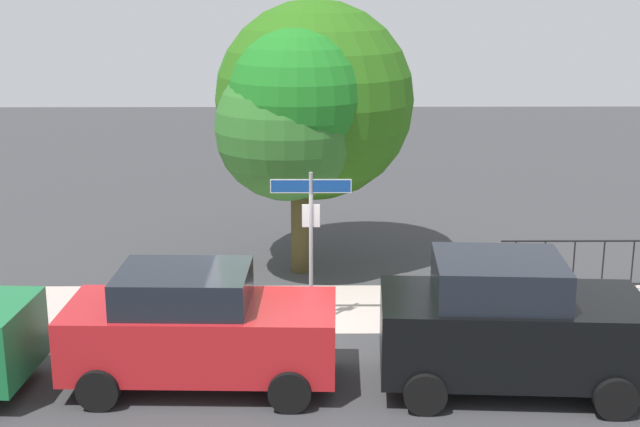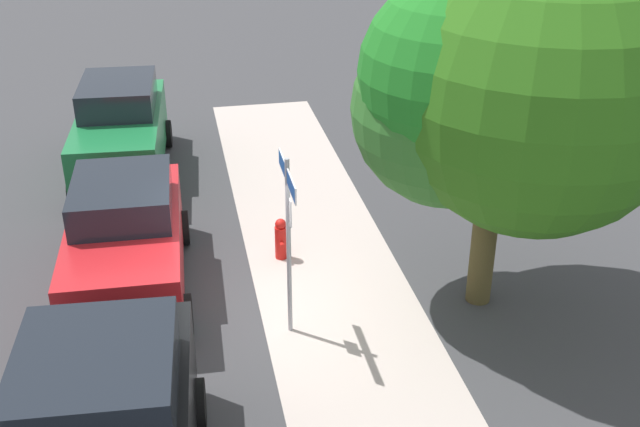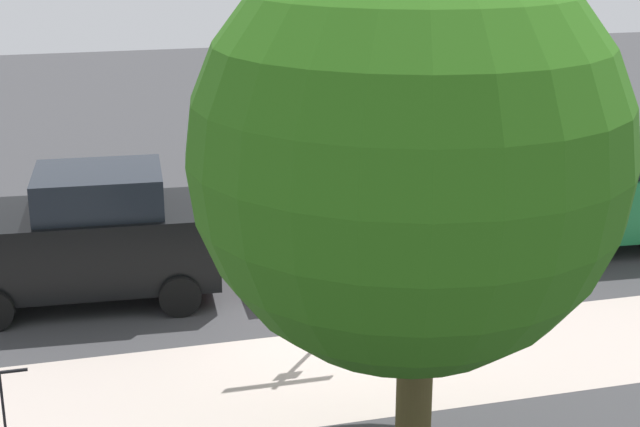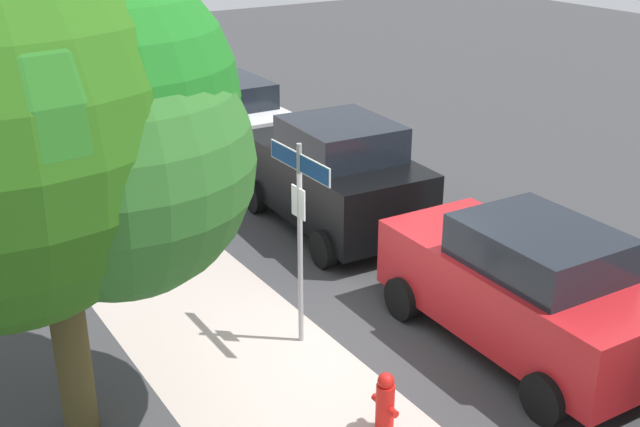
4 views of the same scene
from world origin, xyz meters
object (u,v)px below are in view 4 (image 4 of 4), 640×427
Objects in this scene: car_white at (224,119)px; fire_hydrant at (385,402)px; street_sign at (300,205)px; car_orange at (143,76)px; car_red at (523,286)px; car_black at (335,175)px; shade_tree at (28,125)px.

car_white reaches higher than fire_hydrant.
street_sign is 12.94m from car_orange.
car_red is 4.81m from car_black.
car_orange is at bearing 2.78° from car_white.
car_orange is at bearing -24.37° from shade_tree.
street_sign is 4.12m from car_black.
street_sign is 0.69× the size of car_white.
street_sign reaches higher than fire_hydrant.
street_sign reaches higher than car_red.
street_sign is 2.78m from fire_hydrant.
car_orange is at bearing 1.34° from car_red.
car_black is 4.80m from car_white.
car_red is at bearing -79.96° from fire_hydrant.
fire_hydrant is (-2.22, 0.20, -1.68)m from street_sign.
car_white is 0.92× the size of car_orange.
car_orange is at bearing 3.87° from car_black.
fire_hydrant is (-10.07, 2.87, -0.57)m from car_white.
car_orange is (12.81, -5.80, -2.63)m from shade_tree.
car_black is 9.60m from car_orange.
fire_hydrant is at bearing -123.73° from shade_tree.
car_white is (8.01, -5.95, -2.73)m from shade_tree.
shade_tree is at bearing 92.83° from street_sign.
car_orange reaches higher than car_red.
car_orange is (9.60, 0.05, 0.02)m from car_black.
car_black is at bearing 0.04° from car_red.
street_sign reaches higher than car_white.
fire_hydrant is at bearing 155.82° from car_black.
car_white is 10.48m from fire_hydrant.
shade_tree reaches higher than car_black.
shade_tree reaches higher than car_white.
car_black reaches higher than car_white.
car_black reaches higher than fire_hydrant.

